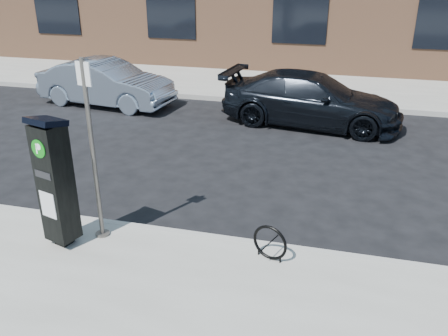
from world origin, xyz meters
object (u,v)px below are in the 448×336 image
(parking_kiosk, at_px, (55,181))
(bike_rack, at_px, (270,243))
(car_silver, at_px, (106,83))
(sign_pole, at_px, (93,154))
(car_dark, at_px, (311,99))

(parking_kiosk, height_order, bike_rack, parking_kiosk)
(car_silver, bearing_deg, bike_rack, -131.30)
(sign_pole, bearing_deg, bike_rack, 14.15)
(bike_rack, relative_size, car_silver, 0.13)
(sign_pole, height_order, bike_rack, sign_pole)
(car_dark, bearing_deg, car_silver, 94.28)
(sign_pole, xyz_separation_m, bike_rack, (2.66, 0.01, -1.12))
(sign_pole, relative_size, bike_rack, 5.09)
(car_dark, bearing_deg, sign_pole, 165.94)
(car_dark, bearing_deg, bike_rack, -172.68)
(bike_rack, distance_m, car_dark, 6.81)
(parking_kiosk, bearing_deg, sign_pole, 55.19)
(car_silver, bearing_deg, sign_pole, -145.91)
(sign_pole, xyz_separation_m, car_silver, (-3.58, 7.13, -0.84))
(car_silver, bearing_deg, parking_kiosk, -149.90)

